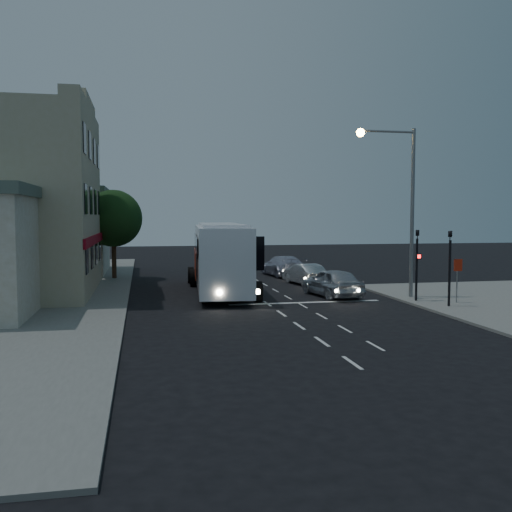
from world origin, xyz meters
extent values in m
plane|color=black|center=(0.00, 0.00, 0.00)|extent=(120.00, 120.00, 0.00)
cube|color=slate|center=(-13.00, 8.00, 0.06)|extent=(12.00, 50.00, 0.12)
cube|color=silver|center=(0.00, -10.00, 0.01)|extent=(0.12, 1.60, 0.01)
cube|color=silver|center=(0.00, -7.00, 0.01)|extent=(0.12, 1.60, 0.01)
cube|color=silver|center=(0.00, -4.00, 0.01)|extent=(0.12, 1.60, 0.01)
cube|color=silver|center=(0.00, -1.00, 0.01)|extent=(0.12, 1.60, 0.01)
cube|color=silver|center=(0.00, 2.00, 0.01)|extent=(0.12, 1.60, 0.01)
cube|color=silver|center=(0.00, 5.00, 0.01)|extent=(0.12, 1.60, 0.01)
cube|color=silver|center=(0.00, 8.00, 0.01)|extent=(0.12, 1.60, 0.01)
cube|color=silver|center=(0.00, 11.00, 0.01)|extent=(0.12, 1.60, 0.01)
cube|color=silver|center=(0.00, 14.00, 0.01)|extent=(0.12, 1.60, 0.01)
cube|color=silver|center=(0.00, 17.00, 0.01)|extent=(0.12, 1.60, 0.01)
cube|color=silver|center=(1.60, -8.00, 0.01)|extent=(0.10, 1.50, 0.01)
cube|color=silver|center=(1.60, -5.00, 0.01)|extent=(0.10, 1.50, 0.01)
cube|color=silver|center=(1.60, -2.00, 0.01)|extent=(0.10, 1.50, 0.01)
cube|color=silver|center=(1.60, 1.00, 0.01)|extent=(0.10, 1.50, 0.01)
cube|color=silver|center=(1.60, 4.00, 0.01)|extent=(0.10, 1.50, 0.01)
cube|color=silver|center=(1.60, 7.00, 0.01)|extent=(0.10, 1.50, 0.01)
cube|color=silver|center=(1.60, 10.00, 0.01)|extent=(0.10, 1.50, 0.01)
cube|color=silver|center=(1.60, 13.00, 0.01)|extent=(0.10, 1.50, 0.01)
cube|color=silver|center=(1.60, 16.00, 0.01)|extent=(0.10, 1.50, 0.01)
cube|color=silver|center=(1.60, 19.00, 0.01)|extent=(0.10, 1.50, 0.01)
cube|color=silver|center=(2.00, 2.00, 0.01)|extent=(8.00, 0.35, 0.01)
cube|color=white|center=(-1.72, 7.23, 2.13)|extent=(3.76, 13.29, 3.50)
cube|color=white|center=(-1.72, 7.23, 3.94)|extent=(3.29, 12.82, 0.20)
cube|color=black|center=(-1.72, 0.73, 2.68)|extent=(2.52, 0.33, 1.64)
cube|color=black|center=(-0.34, 7.78, 2.84)|extent=(0.91, 10.90, 0.98)
cube|color=black|center=(-3.09, 7.78, 2.84)|extent=(0.91, 10.90, 0.98)
cube|color=#911A04|center=(-0.33, 8.32, 1.64)|extent=(0.51, 6.00, 1.53)
cube|color=#911A04|center=(-3.10, 8.32, 1.64)|extent=(0.51, 6.00, 1.53)
cylinder|color=black|center=(-3.08, 2.64, 0.55)|extent=(0.47, 1.12, 1.09)
cylinder|color=black|center=(-0.35, 2.64, 0.55)|extent=(0.47, 1.12, 1.09)
cylinder|color=black|center=(-3.08, 9.96, 0.55)|extent=(0.47, 1.12, 1.09)
cylinder|color=black|center=(-0.35, 9.96, 0.55)|extent=(0.47, 1.12, 1.09)
cylinder|color=black|center=(-3.08, 11.82, 0.55)|extent=(0.47, 1.12, 1.09)
cylinder|color=black|center=(-0.35, 11.82, 0.55)|extent=(0.47, 1.12, 1.09)
cylinder|color=#FFF2CC|center=(-2.64, 0.65, 0.82)|extent=(0.29, 0.08, 0.28)
cylinder|color=#FFF2CC|center=(-0.79, 0.65, 0.82)|extent=(0.29, 0.08, 0.28)
imported|color=#B0B5BD|center=(4.07, 3.80, 0.80)|extent=(2.59, 4.93, 1.60)
imported|color=silver|center=(4.17, 9.52, 0.69)|extent=(2.12, 4.36, 1.38)
imported|color=silver|center=(4.04, 14.95, 0.77)|extent=(2.69, 5.48, 1.53)
cylinder|color=black|center=(7.60, 0.80, 1.72)|extent=(0.12, 0.12, 3.20)
imported|color=black|center=(7.60, 0.80, 3.77)|extent=(0.15, 0.18, 0.90)
cube|color=black|center=(7.60, 0.62, 2.42)|extent=(0.25, 0.12, 0.30)
cube|color=#FF0C0C|center=(7.60, 0.55, 2.42)|extent=(0.16, 0.02, 0.18)
cylinder|color=black|center=(8.30, -1.20, 1.72)|extent=(0.12, 0.12, 3.20)
imported|color=black|center=(8.30, -1.20, 3.77)|extent=(0.18, 0.15, 0.90)
cylinder|color=slate|center=(9.30, -0.20, 1.12)|extent=(0.06, 0.06, 2.00)
cube|color=#AE200B|center=(9.30, -0.27, 2.02)|extent=(0.45, 0.03, 0.60)
cylinder|color=slate|center=(8.00, 2.20, 4.62)|extent=(0.20, 0.20, 9.00)
cylinder|color=slate|center=(6.50, 2.20, 8.92)|extent=(3.00, 0.12, 0.12)
sphere|color=#FFBF59|center=(5.00, 2.20, 8.82)|extent=(0.44, 0.44, 0.44)
cube|color=#AEA48D|center=(-14.00, 8.00, 5.12)|extent=(10.00, 12.00, 10.00)
cube|color=#AEA48D|center=(-9.50, 8.00, 10.37)|extent=(1.00, 12.00, 0.50)
cube|color=#AEA48D|center=(-9.50, 8.00, 10.87)|extent=(1.00, 6.00, 0.50)
cube|color=maroon|center=(-8.95, 8.00, 3.12)|extent=(0.15, 12.00, 0.50)
cube|color=black|center=(-8.98, 3.50, 2.32)|extent=(0.06, 1.30, 1.50)
cube|color=black|center=(-8.98, 6.50, 2.32)|extent=(0.06, 1.30, 1.50)
cube|color=black|center=(-8.98, 9.50, 2.32)|extent=(0.06, 1.30, 1.50)
cube|color=black|center=(-8.98, 12.50, 2.32)|extent=(0.06, 1.30, 1.50)
cube|color=black|center=(-8.98, 3.50, 5.32)|extent=(0.06, 1.30, 1.50)
cube|color=black|center=(-8.98, 6.50, 5.32)|extent=(0.06, 1.30, 1.50)
cube|color=black|center=(-8.98, 9.50, 5.32)|extent=(0.06, 1.30, 1.50)
cube|color=black|center=(-8.98, 12.50, 5.32)|extent=(0.06, 1.30, 1.50)
cube|color=black|center=(-8.98, 3.50, 8.32)|extent=(0.06, 1.30, 1.50)
cube|color=black|center=(-8.98, 6.50, 8.32)|extent=(0.06, 1.30, 1.50)
cube|color=black|center=(-8.98, 9.50, 8.32)|extent=(0.06, 1.30, 1.50)
cube|color=black|center=(-8.98, 12.50, 8.32)|extent=(0.06, 1.30, 1.50)
cube|color=#ADA38A|center=(-13.50, 20.00, 3.12)|extent=(9.00, 9.00, 6.00)
cube|color=#4E5E55|center=(-13.50, 20.00, 6.37)|extent=(9.40, 9.40, 0.50)
cylinder|color=black|center=(-8.20, 15.00, 1.52)|extent=(0.32, 0.32, 2.80)
sphere|color=#154111|center=(-8.20, 15.00, 4.32)|extent=(4.00, 4.00, 4.00)
sphere|color=#1A3019|center=(-8.00, 15.60, 5.02)|extent=(2.60, 2.60, 2.60)
sphere|color=#154111|center=(-8.50, 14.40, 4.72)|extent=(2.40, 2.40, 2.40)
camera|label=1|loc=(-6.24, -26.19, 4.47)|focal=40.00mm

